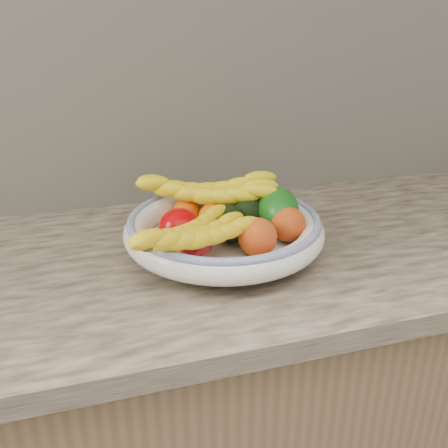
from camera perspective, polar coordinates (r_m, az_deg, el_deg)
The scene contains 14 objects.
kitchen_counter at distance 1.27m, azimuth -0.35°, elevation -20.52°, with size 2.44×0.66×1.40m.
fruit_bowl at distance 0.97m, azimuth 0.00°, elevation -0.62°, with size 0.39×0.39×0.08m.
clementine_back_left at distance 1.06m, azimuth -4.23°, elevation 1.59°, with size 0.06×0.06×0.05m, color #EB5F04.
clementine_back_right at distance 1.09m, azimuth -0.49°, elevation 2.32°, with size 0.05×0.05×0.05m, color #E55104.
clementine_back_mid at distance 1.02m, azimuth -1.32°, elevation 0.88°, with size 0.06×0.06×0.05m, color orange.
tomato_left at distance 0.95m, azimuth -5.07°, elevation -0.37°, with size 0.08×0.08×0.07m, color #C30002.
tomato_near_left at distance 0.90m, azimuth -3.35°, elevation -1.82°, with size 0.07×0.07×0.06m, color #B20F1B.
avocado_center at distance 0.96m, azimuth 0.60°, elevation 0.07°, with size 0.07×0.10×0.07m, color black.
avocado_right at distance 1.01m, azimuth 3.07°, elevation 1.24°, with size 0.07×0.10×0.07m, color black.
green_mango at distance 1.00m, azimuth 6.16°, elevation 1.59°, with size 0.08×0.13×0.09m, color #105710.
peach_front at distance 0.90m, azimuth 3.86°, elevation -1.50°, with size 0.07×0.07×0.07m, color orange.
peach_right at distance 0.96m, azimuth 7.34°, elevation -0.03°, with size 0.07×0.07×0.07m, color orange.
banana_bunch_back at distance 1.04m, azimuth -2.00°, elevation 3.31°, with size 0.31×0.11×0.09m, color yellow, non-canonical shape.
banana_bunch_front at distance 0.86m, azimuth -3.72°, elevation -1.66°, with size 0.26×0.11×0.07m, color yellow, non-canonical shape.
Camera 1 is at (-0.26, 0.81, 1.35)m, focal length 40.00 mm.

